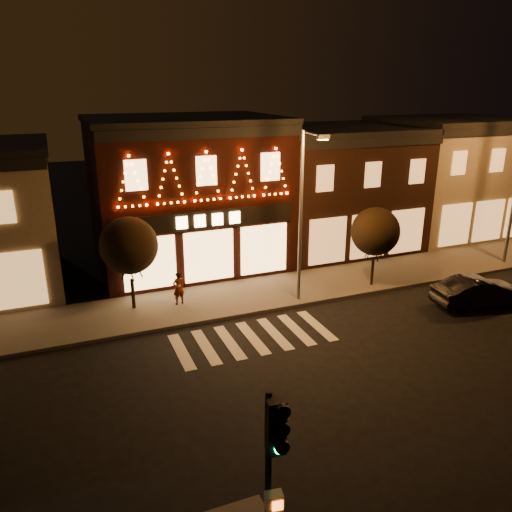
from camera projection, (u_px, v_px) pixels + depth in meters
ground at (295, 389)px, 17.31m from camera, size 120.00×120.00×0.00m
sidewalk_far at (260, 294)px, 25.01m from camera, size 44.00×4.00×0.15m
building_pulp at (187, 193)px, 28.22m from camera, size 10.20×8.34×8.30m
building_right_a at (334, 187)px, 31.74m from camera, size 9.20×8.28×7.50m
building_right_b at (448, 176)px, 34.88m from camera, size 9.20×8.28×7.80m
traffic_signal_near at (273, 461)px, 9.12m from camera, size 0.37×0.49×4.70m
streetlamp_mid at (304, 205)px, 22.56m from camera, size 0.51×1.81×7.91m
tree_left at (129, 246)px, 22.30m from camera, size 2.57×2.57×4.30m
tree_right at (375, 232)px, 25.06m from camera, size 2.41×2.41×4.04m
dark_sedan at (478, 292)px, 23.61m from camera, size 4.45×2.04×1.41m
pedestrian at (179, 288)px, 23.42m from camera, size 0.66×0.51×1.59m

